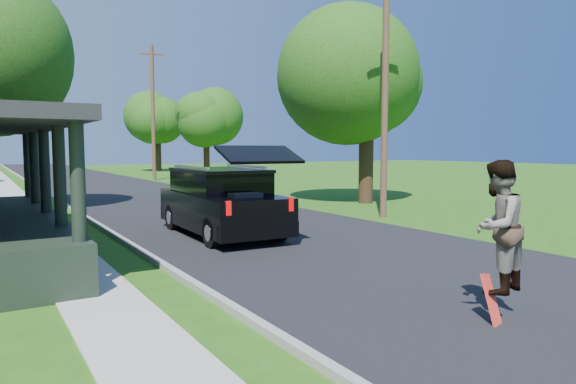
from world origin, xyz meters
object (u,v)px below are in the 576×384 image
tree_right_near (366,66)px  utility_pole_near (385,87)px  black_suv (222,201)px  skateboarder (497,227)px

tree_right_near → utility_pole_near: bearing=-122.0°
black_suv → tree_right_near: size_ratio=0.59×
black_suv → tree_right_near: (8.92, 4.54, 5.04)m
black_suv → utility_pole_near: 7.34m
tree_right_near → black_suv: bearing=-153.0°
skateboarder → utility_pole_near: utility_pole_near is taller
black_suv → utility_pole_near: size_ratio=0.61×
skateboarder → tree_right_near: size_ratio=0.20×
tree_right_near → skateboarder: bearing=-123.1°
tree_right_near → utility_pole_near: tree_right_near is taller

